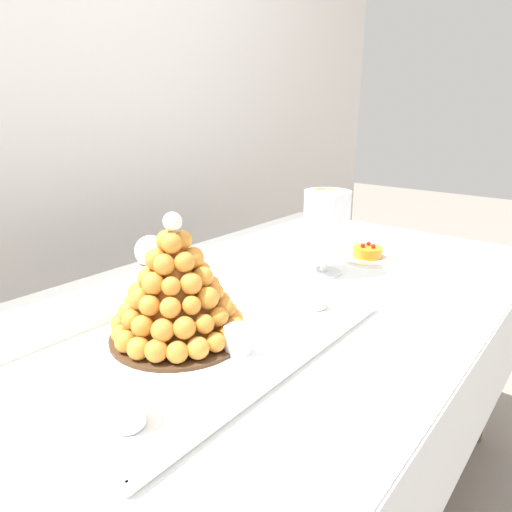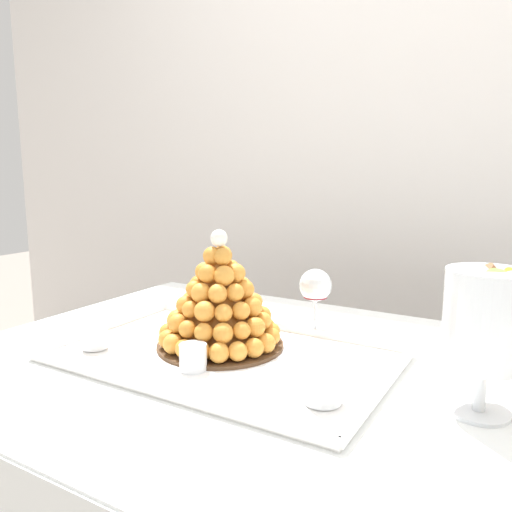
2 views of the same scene
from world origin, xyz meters
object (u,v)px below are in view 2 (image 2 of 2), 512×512
at_px(croquembouche, 220,303).
at_px(dessert_cup_left, 95,338).
at_px(dessert_cup_mid_left, 193,358).
at_px(macaron_goblet, 486,320).
at_px(dessert_cup_centre, 323,386).
at_px(wine_glass, 315,287).
at_px(serving_tray, 223,356).

relative_size(croquembouche, dessert_cup_left, 5.09).
height_order(dessert_cup_mid_left, macaron_goblet, macaron_goblet).
relative_size(dessert_cup_mid_left, dessert_cup_centre, 0.84).
bearing_deg(macaron_goblet, dessert_cup_left, -171.09).
xyz_separation_m(macaron_goblet, wine_glass, (-0.40, 0.26, -0.05)).
bearing_deg(dessert_cup_mid_left, croquembouche, 102.47).
bearing_deg(dessert_cup_left, macaron_goblet, 8.91).
bearing_deg(dessert_cup_mid_left, macaron_goblet, 12.14).
distance_m(dessert_cup_mid_left, wine_glass, 0.39).
height_order(croquembouche, dessert_cup_left, croquembouche).
distance_m(macaron_goblet, wine_glass, 0.48).
bearing_deg(dessert_cup_mid_left, dessert_cup_left, -177.44).
bearing_deg(dessert_cup_centre, macaron_goblet, 24.93).
bearing_deg(serving_tray, dessert_cup_left, -158.13).
bearing_deg(dessert_cup_left, dessert_cup_centre, 1.36).
xyz_separation_m(croquembouche, dessert_cup_centre, (0.30, -0.13, -0.07)).
relative_size(dessert_cup_left, dessert_cup_centre, 0.85).
bearing_deg(wine_glass, dessert_cup_left, -132.79).
xyz_separation_m(dessert_cup_centre, macaron_goblet, (0.23, 0.11, 0.12)).
distance_m(serving_tray, croquembouche, 0.11).
distance_m(serving_tray, dessert_cup_mid_left, 0.10).
relative_size(croquembouche, macaron_goblet, 1.11).
bearing_deg(macaron_goblet, dessert_cup_centre, -155.07).
relative_size(macaron_goblet, wine_glass, 1.62).
distance_m(croquembouche, wine_glass, 0.26).
xyz_separation_m(dessert_cup_mid_left, wine_glass, (0.09, 0.37, 0.08)).
bearing_deg(serving_tray, croquembouche, 131.06).
distance_m(serving_tray, macaron_goblet, 0.51).
xyz_separation_m(dessert_cup_left, macaron_goblet, (0.75, 0.12, 0.13)).
xyz_separation_m(croquembouche, macaron_goblet, (0.52, -0.03, 0.05)).
distance_m(serving_tray, dessert_cup_centre, 0.28).
distance_m(croquembouche, dessert_cup_left, 0.28).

